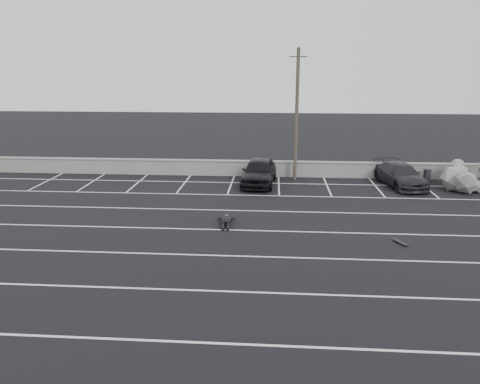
# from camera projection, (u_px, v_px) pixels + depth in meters

# --- Properties ---
(ground) EXTENTS (120.00, 120.00, 0.00)m
(ground) POSITION_uv_depth(u_px,v_px,m) (255.00, 257.00, 18.21)
(ground) COLOR black
(ground) RESTS_ON ground
(seawall) EXTENTS (50.00, 0.45, 1.06)m
(seawall) POSITION_uv_depth(u_px,v_px,m) (264.00, 168.00, 31.56)
(seawall) COLOR gray
(seawall) RESTS_ON ground
(stall_lines) EXTENTS (36.00, 20.05, 0.01)m
(stall_lines) POSITION_uv_depth(u_px,v_px,m) (257.00, 221.00, 22.46)
(stall_lines) COLOR silver
(stall_lines) RESTS_ON ground
(car_left) EXTENTS (2.32, 4.98, 1.65)m
(car_left) POSITION_uv_depth(u_px,v_px,m) (259.00, 172.00, 29.26)
(car_left) COLOR black
(car_left) RESTS_ON ground
(car_right) EXTENTS (2.82, 5.09, 1.40)m
(car_right) POSITION_uv_depth(u_px,v_px,m) (401.00, 175.00, 28.90)
(car_right) COLOR black
(car_right) RESTS_ON ground
(utility_pole) EXTENTS (1.11, 0.22, 8.33)m
(utility_pole) POSITION_uv_depth(u_px,v_px,m) (297.00, 115.00, 29.70)
(utility_pole) COLOR #4C4238
(utility_pole) RESTS_ON ground
(trash_bin) EXTENTS (0.66, 0.66, 0.82)m
(trash_bin) POSITION_uv_depth(u_px,v_px,m) (427.00, 175.00, 30.06)
(trash_bin) COLOR #252527
(trash_bin) RESTS_ON ground
(riprap_pile) EXTENTS (5.33, 4.60, 1.55)m
(riprap_pile) POSITION_uv_depth(u_px,v_px,m) (474.00, 180.00, 28.21)
(riprap_pile) COLOR gray
(riprap_pile) RESTS_ON ground
(person) EXTENTS (1.21, 2.44, 0.46)m
(person) POSITION_uv_depth(u_px,v_px,m) (226.00, 218.00, 22.16)
(person) COLOR black
(person) RESTS_ON ground
(skateboard) EXTENTS (0.45, 0.70, 0.08)m
(skateboard) POSITION_uv_depth(u_px,v_px,m) (400.00, 242.00, 19.52)
(skateboard) COLOR black
(skateboard) RESTS_ON ground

